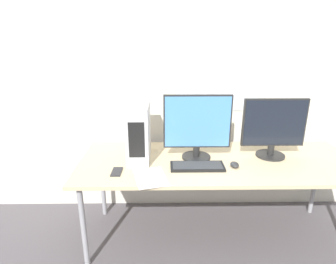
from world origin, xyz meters
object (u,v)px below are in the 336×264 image
(monitor_main, at_px, (197,126))
(mouse, at_px, (235,165))
(monitor_right_near, at_px, (274,127))
(cell_phone, at_px, (117,172))
(pc_tower, at_px, (139,132))
(keyboard, at_px, (197,166))

(monitor_main, distance_m, mouse, 0.41)
(monitor_right_near, relative_size, mouse, 5.58)
(mouse, height_order, cell_phone, mouse)
(pc_tower, height_order, monitor_right_near, monitor_right_near)
(mouse, bearing_deg, monitor_main, 147.85)
(pc_tower, relative_size, monitor_main, 0.85)
(pc_tower, distance_m, monitor_right_near, 1.07)
(monitor_right_near, xyz_separation_m, cell_phone, (-1.22, -0.28, -0.24))
(monitor_right_near, bearing_deg, mouse, -149.94)
(keyboard, xyz_separation_m, mouse, (0.28, 0.01, 0.01))
(monitor_right_near, xyz_separation_m, keyboard, (-0.63, -0.21, -0.24))
(mouse, distance_m, cell_phone, 0.88)
(monitor_main, distance_m, keyboard, 0.31)
(cell_phone, bearing_deg, pc_tower, 61.87)
(keyboard, bearing_deg, pc_tower, 157.06)
(pc_tower, xyz_separation_m, mouse, (0.73, -0.18, -0.21))
(mouse, bearing_deg, pc_tower, 166.07)
(keyboard, distance_m, cell_phone, 0.60)
(monitor_main, distance_m, monitor_right_near, 0.62)
(keyboard, bearing_deg, mouse, 1.63)
(pc_tower, bearing_deg, mouse, -13.93)
(cell_phone, bearing_deg, monitor_main, 23.56)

